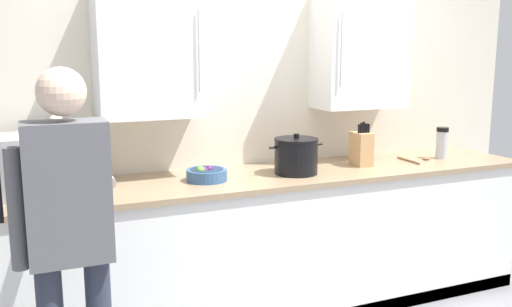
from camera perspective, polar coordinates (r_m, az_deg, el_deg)
back_wall_tiled at (r=3.90m, az=-0.31°, el=6.66°), size 4.37×0.44×2.81m
counter_unit at (r=3.78m, az=1.82°, el=-9.03°), size 3.62×0.72×0.94m
microwave_oven at (r=3.33m, az=-20.79°, el=-1.05°), size 0.55×0.74×0.33m
fruit_bowl at (r=3.46m, az=-5.02°, el=-2.07°), size 0.25×0.25×0.10m
thermos_flask at (r=4.34m, az=18.27°, el=1.03°), size 0.09×0.09×0.23m
stock_pot at (r=3.63m, az=4.08°, el=-0.25°), size 0.38×0.28×0.26m
wooden_spoon at (r=4.22m, az=15.95°, el=-0.58°), size 0.20×0.25×0.02m
knife_block at (r=3.94m, az=10.59°, el=0.49°), size 0.11×0.15×0.31m
person_figure at (r=2.52m, az=-18.40°, el=-7.07°), size 0.44×0.65×1.67m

